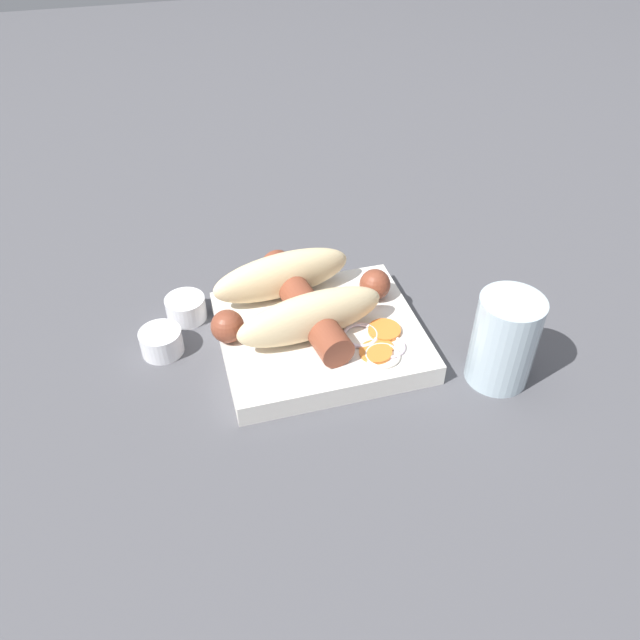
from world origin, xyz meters
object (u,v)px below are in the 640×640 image
(bread_roll, at_px, (296,295))
(condiment_cup_far, at_px, (162,343))
(food_tray, at_px, (320,336))
(sausage, at_px, (304,304))
(drink_glass, at_px, (504,340))
(condiment_cup_near, at_px, (186,309))

(bread_roll, relative_size, condiment_cup_far, 3.91)
(food_tray, xyz_separation_m, bread_roll, (-0.02, 0.03, 0.04))
(food_tray, bearing_deg, bread_roll, 123.80)
(sausage, bearing_deg, bread_roll, 136.23)
(food_tray, bearing_deg, drink_glass, -30.54)
(bread_roll, distance_m, condiment_cup_far, 0.15)
(food_tray, relative_size, condiment_cup_near, 4.68)
(sausage, distance_m, condiment_cup_far, 0.15)
(condiment_cup_near, distance_m, drink_glass, 0.34)
(food_tray, xyz_separation_m, condiment_cup_near, (-0.13, 0.08, 0.00))
(food_tray, distance_m, bread_roll, 0.05)
(bread_roll, relative_size, drink_glass, 1.78)
(condiment_cup_far, bearing_deg, bread_roll, -2.41)
(bread_roll, distance_m, drink_glass, 0.21)
(sausage, height_order, condiment_cup_far, sausage)
(bread_roll, xyz_separation_m, drink_glass, (0.17, -0.12, -0.00))
(bread_roll, height_order, condiment_cup_near, bread_roll)
(bread_roll, relative_size, sausage, 0.86)
(bread_roll, bearing_deg, condiment_cup_far, 177.59)
(bread_roll, bearing_deg, condiment_cup_near, 154.09)
(condiment_cup_near, distance_m, condiment_cup_far, 0.06)
(food_tray, height_order, condiment_cup_far, condiment_cup_far)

